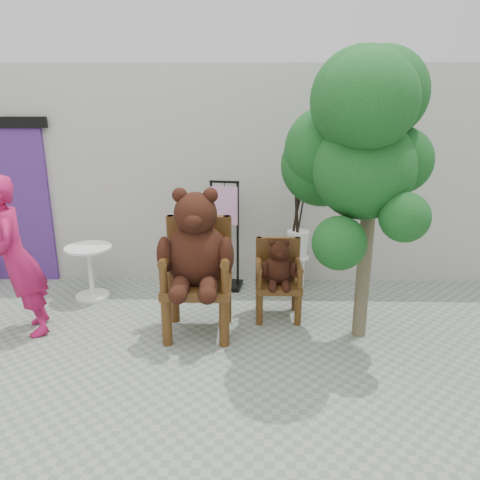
{
  "coord_description": "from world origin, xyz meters",
  "views": [
    {
      "loc": [
        0.42,
        -3.81,
        2.57
      ],
      "look_at": [
        0.3,
        1.48,
        0.95
      ],
      "focal_mm": 35.0,
      "sensor_mm": 36.0,
      "label": 1
    }
  ],
  "objects": [
    {
      "name": "doorway",
      "position": [
        -3.0,
        2.58,
        1.16
      ],
      "size": [
        1.4,
        0.11,
        2.33
      ],
      "color": "#4A2672",
      "rests_on": "ground"
    },
    {
      "name": "tree",
      "position": [
        1.46,
        0.87,
        2.17
      ],
      "size": [
        1.5,
        1.72,
        3.05
      ],
      "rotation": [
        0.0,
        0.0,
        0.29
      ],
      "color": "#473D2A",
      "rests_on": "ground"
    },
    {
      "name": "display_stand",
      "position": [
        0.08,
        2.31,
        0.58
      ],
      "size": [
        0.5,
        0.42,
        1.51
      ],
      "rotation": [
        0.0,
        0.0,
        -0.16
      ],
      "color": "black",
      "rests_on": "ground"
    },
    {
      "name": "chair_small",
      "position": [
        0.76,
        1.42,
        0.59
      ],
      "size": [
        0.54,
        0.53,
        0.99
      ],
      "color": "#3F240D",
      "rests_on": "ground"
    },
    {
      "name": "cafe_table",
      "position": [
        -1.69,
        1.94,
        0.44
      ],
      "size": [
        0.6,
        0.6,
        0.7
      ],
      "rotation": [
        0.0,
        0.0,
        0.03
      ],
      "color": "white",
      "rests_on": "ground"
    },
    {
      "name": "person",
      "position": [
        -2.12,
        0.93,
        0.9
      ],
      "size": [
        0.67,
        0.77,
        1.79
      ],
      "primitive_type": "imported",
      "rotation": [
        0.0,
        0.0,
        -1.13
      ],
      "color": "#A8144B",
      "rests_on": "ground"
    },
    {
      "name": "back_wall",
      "position": [
        0.0,
        3.1,
        1.5
      ],
      "size": [
        9.0,
        1.0,
        3.0
      ],
      "primitive_type": "cube",
      "color": "#ADACA2",
      "rests_on": "ground"
    },
    {
      "name": "chair_big",
      "position": [
        -0.16,
        0.99,
        0.93
      ],
      "size": [
        0.82,
        0.87,
        1.67
      ],
      "color": "#3F240D",
      "rests_on": "ground"
    },
    {
      "name": "stool_bucket",
      "position": [
        1.08,
        2.35,
        0.64
      ],
      "size": [
        0.32,
        0.32,
        1.45
      ],
      "rotation": [
        0.0,
        0.0,
        -0.2
      ],
      "color": "white",
      "rests_on": "ground"
    },
    {
      "name": "ground_plane",
      "position": [
        0.0,
        0.0,
        0.0
      ],
      "size": [
        60.0,
        60.0,
        0.0
      ],
      "primitive_type": "plane",
      "color": "gray",
      "rests_on": "ground"
    }
  ]
}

